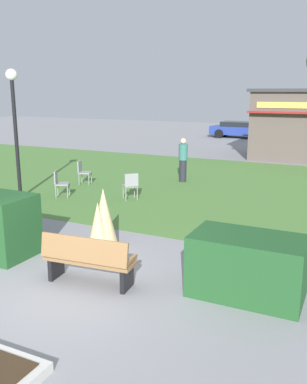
{
  "coord_description": "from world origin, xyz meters",
  "views": [
    {
      "loc": [
        4.41,
        -5.51,
        3.44
      ],
      "look_at": [
        0.09,
        3.35,
        1.08
      ],
      "focal_mm": 39.5,
      "sensor_mm": 36.0,
      "label": 1
    }
  ],
  "objects": [
    {
      "name": "cafe_chair_center",
      "position": [
        -2.05,
        6.08,
        0.53
      ],
      "size": [
        0.62,
        0.62,
        0.89
      ],
      "color": "gray",
      "rests_on": "ground_plane"
    },
    {
      "name": "lawn_patch",
      "position": [
        0.0,
        9.27,
        0.0
      ],
      "size": [
        36.0,
        12.0,
        0.01
      ],
      "primitive_type": "cube",
      "color": "#4C7A38",
      "rests_on": "ground_plane"
    },
    {
      "name": "hedge_right",
      "position": [
        2.91,
        1.22,
        0.53
      ],
      "size": [
        1.9,
        1.1,
        1.07
      ],
      "primitive_type": "cube",
      "color": "#1E4C23",
      "rests_on": "ground_plane"
    },
    {
      "name": "person_strolling",
      "position": [
        -1.62,
        9.47,
        0.86
      ],
      "size": [
        0.34,
        0.34,
        1.69
      ],
      "rotation": [
        0.0,
        0.0,
        4.91
      ],
      "color": "#23232D",
      "rests_on": "ground_plane"
    },
    {
      "name": "trash_bin",
      "position": [
        3.07,
        1.47,
        0.41
      ],
      "size": [
        0.52,
        0.52,
        0.83
      ],
      "primitive_type": "cylinder",
      "color": "#2D4233",
      "rests_on": "ground_plane"
    },
    {
      "name": "park_bench",
      "position": [
        0.24,
        0.36,
        0.48
      ],
      "size": [
        1.74,
        0.69,
        0.95
      ],
      "color": "olive",
      "rests_on": "ground_plane"
    },
    {
      "name": "cafe_chair_east",
      "position": [
        -4.84,
        7.38,
        0.53
      ],
      "size": [
        0.56,
        0.56,
        0.89
      ],
      "color": "gray",
      "rests_on": "ground_plane"
    },
    {
      "name": "parked_car_west_slot",
      "position": [
        -3.82,
        26.12,
        0.64
      ],
      "size": [
        4.2,
        2.07,
        1.2
      ],
      "color": "navy",
      "rests_on": "ground_plane"
    },
    {
      "name": "ornamental_grass_behind_left",
      "position": [
        -0.55,
        2.13,
        0.68
      ],
      "size": [
        0.65,
        0.65,
        1.36
      ],
      "primitive_type": "cone",
      "color": "#D1BC7F",
      "rests_on": "ground_plane"
    },
    {
      "name": "cafe_chair_north",
      "position": [
        -4.37,
        5.39,
        0.53
      ],
      "size": [
        0.6,
        0.6,
        0.89
      ],
      "color": "gray",
      "rests_on": "ground_plane"
    },
    {
      "name": "ground_plane",
      "position": [
        0.0,
        0.0,
        0.0
      ],
      "size": [
        80.0,
        80.0,
        0.0
      ],
      "primitive_type": "plane",
      "color": "gray"
    },
    {
      "name": "ornamental_grass_behind_right",
      "position": [
        -0.58,
        1.94,
        0.54
      ],
      "size": [
        0.52,
        0.52,
        1.08
      ],
      "primitive_type": "cone",
      "color": "#D1BC7F",
      "rests_on": "ground_plane"
    },
    {
      "name": "lamppost_mid",
      "position": [
        -5.49,
        4.75,
        2.59
      ],
      "size": [
        0.36,
        0.36,
        4.12
      ],
      "color": "black",
      "rests_on": "ground_plane"
    },
    {
      "name": "ornamental_grass_behind_center",
      "position": [
        2.18,
        1.64,
        0.47
      ],
      "size": [
        0.72,
        0.72,
        0.94
      ],
      "primitive_type": "cone",
      "color": "#D1BC7F",
      "rests_on": "ground_plane"
    }
  ]
}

